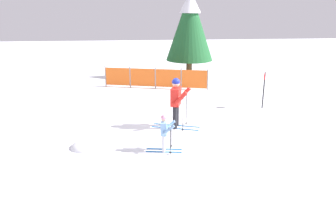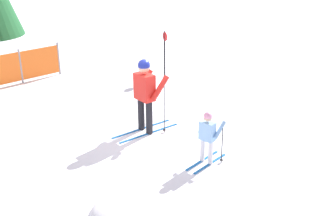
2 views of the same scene
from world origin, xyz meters
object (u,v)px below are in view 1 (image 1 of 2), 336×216
at_px(skier_adult, 177,98).
at_px(safety_fence, 155,78).
at_px(trail_marker, 264,86).
at_px(skier_child, 165,130).
at_px(conifer_far, 190,24).

relative_size(skier_adult, safety_fence, 0.34).
bearing_deg(safety_fence, trail_marker, -41.90).
relative_size(safety_fence, trail_marker, 3.47).
xyz_separation_m(skier_child, safety_fence, (0.18, 7.62, -0.11)).
bearing_deg(skier_child, conifer_far, 86.07).
bearing_deg(skier_child, trail_marker, 49.95).
relative_size(skier_child, trail_marker, 0.74).
bearing_deg(trail_marker, skier_adult, -153.33).
xyz_separation_m(skier_adult, skier_child, (-0.57, -1.90, -0.40)).
bearing_deg(trail_marker, safety_fence, 138.10).
distance_m(skier_adult, conifer_far, 8.53).
bearing_deg(skier_adult, skier_child, -87.86).
distance_m(skier_child, conifer_far, 10.55).
bearing_deg(skier_child, safety_fence, 97.64).
height_order(safety_fence, trail_marker, trail_marker).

